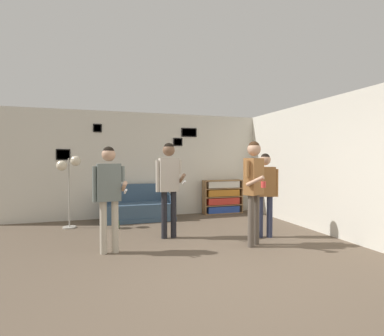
{
  "coord_description": "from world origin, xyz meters",
  "views": [
    {
      "loc": [
        -1.52,
        -3.34,
        1.49
      ],
      "look_at": [
        0.25,
        2.22,
        1.32
      ],
      "focal_mm": 28.0,
      "sensor_mm": 36.0,
      "label": 1
    }
  ],
  "objects_px": {
    "person_player_foreground_center": "(169,179)",
    "bottle_on_floor": "(118,224)",
    "person_player_foreground_left": "(109,188)",
    "couch": "(138,208)",
    "person_spectator_near_bookshelf": "(265,186)",
    "person_watcher_holding_cup": "(254,181)",
    "bookshelf": "(223,197)",
    "floor_lamp": "(69,171)"
  },
  "relations": [
    {
      "from": "bookshelf",
      "to": "floor_lamp",
      "type": "bearing_deg",
      "value": -170.73
    },
    {
      "from": "person_player_foreground_center",
      "to": "person_spectator_near_bookshelf",
      "type": "relative_size",
      "value": 1.12
    },
    {
      "from": "person_spectator_near_bookshelf",
      "to": "couch",
      "type": "bearing_deg",
      "value": 131.08
    },
    {
      "from": "couch",
      "to": "bookshelf",
      "type": "distance_m",
      "value": 2.35
    },
    {
      "from": "person_watcher_holding_cup",
      "to": "bottle_on_floor",
      "type": "bearing_deg",
      "value": 135.49
    },
    {
      "from": "bottle_on_floor",
      "to": "couch",
      "type": "bearing_deg",
      "value": 53.7
    },
    {
      "from": "person_watcher_holding_cup",
      "to": "couch",
      "type": "bearing_deg",
      "value": 119.41
    },
    {
      "from": "couch",
      "to": "person_watcher_holding_cup",
      "type": "distance_m",
      "value": 3.37
    },
    {
      "from": "bookshelf",
      "to": "floor_lamp",
      "type": "relative_size",
      "value": 0.71
    },
    {
      "from": "person_player_foreground_center",
      "to": "person_watcher_holding_cup",
      "type": "distance_m",
      "value": 1.59
    },
    {
      "from": "floor_lamp",
      "to": "person_watcher_holding_cup",
      "type": "relative_size",
      "value": 0.87
    },
    {
      "from": "person_player_foreground_left",
      "to": "person_spectator_near_bookshelf",
      "type": "height_order",
      "value": "person_player_foreground_left"
    },
    {
      "from": "bookshelf",
      "to": "person_spectator_near_bookshelf",
      "type": "distance_m",
      "value": 2.66
    },
    {
      "from": "person_watcher_holding_cup",
      "to": "person_spectator_near_bookshelf",
      "type": "relative_size",
      "value": 1.12
    },
    {
      "from": "bottle_on_floor",
      "to": "person_player_foreground_center",
      "type": "bearing_deg",
      "value": -53.09
    },
    {
      "from": "person_watcher_holding_cup",
      "to": "bottle_on_floor",
      "type": "distance_m",
      "value": 3.18
    },
    {
      "from": "couch",
      "to": "floor_lamp",
      "type": "bearing_deg",
      "value": -164.27
    },
    {
      "from": "bookshelf",
      "to": "floor_lamp",
      "type": "xyz_separation_m",
      "value": [
        -3.88,
        -0.63,
        0.78
      ]
    },
    {
      "from": "person_player_foreground_center",
      "to": "person_watcher_holding_cup",
      "type": "height_order",
      "value": "person_player_foreground_center"
    },
    {
      "from": "person_player_foreground_left",
      "to": "floor_lamp",
      "type": "bearing_deg",
      "value": 110.16
    },
    {
      "from": "floor_lamp",
      "to": "couch",
      "type": "bearing_deg",
      "value": 15.73
    },
    {
      "from": "person_player_foreground_left",
      "to": "person_spectator_near_bookshelf",
      "type": "relative_size",
      "value": 1.06
    },
    {
      "from": "bottle_on_floor",
      "to": "person_player_foreground_left",
      "type": "bearing_deg",
      "value": -97.8
    },
    {
      "from": "person_player_foreground_left",
      "to": "person_watcher_holding_cup",
      "type": "bearing_deg",
      "value": -8.11
    },
    {
      "from": "person_player_foreground_left",
      "to": "person_watcher_holding_cup",
      "type": "xyz_separation_m",
      "value": [
        2.38,
        -0.34,
        0.08
      ]
    },
    {
      "from": "person_player_foreground_center",
      "to": "bottle_on_floor",
      "type": "relative_size",
      "value": 8.16
    },
    {
      "from": "floor_lamp",
      "to": "bottle_on_floor",
      "type": "distance_m",
      "value": 1.56
    },
    {
      "from": "floor_lamp",
      "to": "person_spectator_near_bookshelf",
      "type": "bearing_deg",
      "value": -28.4
    },
    {
      "from": "person_player_foreground_center",
      "to": "floor_lamp",
      "type": "bearing_deg",
      "value": 142.04
    },
    {
      "from": "bookshelf",
      "to": "couch",
      "type": "bearing_deg",
      "value": -175.13
    },
    {
      "from": "bookshelf",
      "to": "person_player_foreground_left",
      "type": "distance_m",
      "value": 4.17
    },
    {
      "from": "bookshelf",
      "to": "person_player_foreground_center",
      "type": "relative_size",
      "value": 0.61
    },
    {
      "from": "floor_lamp",
      "to": "bookshelf",
      "type": "bearing_deg",
      "value": 9.27
    },
    {
      "from": "person_watcher_holding_cup",
      "to": "bookshelf",
      "type": "bearing_deg",
      "value": 76.38
    },
    {
      "from": "person_player_foreground_left",
      "to": "bottle_on_floor",
      "type": "bearing_deg",
      "value": 82.2
    },
    {
      "from": "couch",
      "to": "bottle_on_floor",
      "type": "distance_m",
      "value": 0.94
    },
    {
      "from": "floor_lamp",
      "to": "person_player_foreground_left",
      "type": "height_order",
      "value": "person_player_foreground_left"
    },
    {
      "from": "couch",
      "to": "person_player_foreground_left",
      "type": "xyz_separation_m",
      "value": [
        -0.78,
        -2.5,
        0.76
      ]
    },
    {
      "from": "floor_lamp",
      "to": "person_player_foreground_center",
      "type": "bearing_deg",
      "value": -37.96
    },
    {
      "from": "bookshelf",
      "to": "floor_lamp",
      "type": "distance_m",
      "value": 4.01
    },
    {
      "from": "person_player_foreground_left",
      "to": "person_player_foreground_center",
      "type": "xyz_separation_m",
      "value": [
        1.11,
        0.61,
        0.08
      ]
    },
    {
      "from": "bottle_on_floor",
      "to": "bookshelf",
      "type": "bearing_deg",
      "value": 17.99
    }
  ]
}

